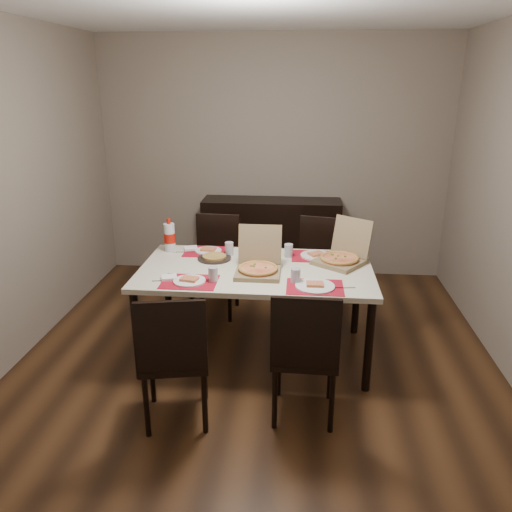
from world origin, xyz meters
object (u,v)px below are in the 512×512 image
(chair_near_right, at_px, (305,351))
(chair_near_left, at_px, (174,355))
(sideboard, at_px, (271,239))
(dining_table, at_px, (256,276))
(chair_far_left, at_px, (216,260))
(dip_bowl, at_px, (272,261))
(pizza_box_center, at_px, (258,266))
(soda_bottle, at_px, (170,237))
(chair_far_right, at_px, (319,264))

(chair_near_right, bearing_deg, chair_near_left, -171.78)
(sideboard, relative_size, dining_table, 0.83)
(chair_near_right, bearing_deg, chair_far_left, 117.49)
(chair_near_right, bearing_deg, dip_bowl, 105.91)
(sideboard, xyz_separation_m, pizza_box_center, (0.01, -1.79, 0.35))
(chair_far_left, height_order, soda_bottle, soda_bottle)
(sideboard, height_order, dip_bowl, sideboard)
(chair_near_left, bearing_deg, soda_bottle, 104.87)
(pizza_box_center, relative_size, dip_bowl, 2.80)
(chair_near_left, height_order, soda_bottle, soda_bottle)
(chair_near_left, xyz_separation_m, pizza_box_center, (0.46, 0.83, 0.29))
(sideboard, xyz_separation_m, dining_table, (-0.02, -1.69, 0.23))
(chair_far_left, distance_m, pizza_box_center, 1.07)
(dining_table, bearing_deg, chair_near_left, -114.70)
(chair_far_right, relative_size, dip_bowl, 7.04)
(chair_near_left, xyz_separation_m, dip_bowl, (0.55, 1.06, 0.25))
(chair_far_left, relative_size, chair_far_right, 1.00)
(chair_far_right, height_order, dip_bowl, chair_far_right)
(sideboard, height_order, chair_near_left, chair_near_left)
(sideboard, xyz_separation_m, chair_near_left, (-0.44, -2.62, 0.06))
(soda_bottle, bearing_deg, chair_near_left, -75.13)
(sideboard, xyz_separation_m, chair_far_right, (0.50, -0.90, 0.06))
(dining_table, height_order, chair_near_right, chair_near_right)
(dining_table, bearing_deg, soda_bottle, 155.55)
(dining_table, distance_m, chair_near_right, 0.92)
(chair_far_right, bearing_deg, chair_near_left, -118.67)
(dip_bowl, distance_m, soda_bottle, 0.92)
(sideboard, height_order, dining_table, sideboard)
(pizza_box_center, distance_m, soda_bottle, 0.92)
(dining_table, xyz_separation_m, chair_near_left, (-0.43, -0.93, -0.17))
(soda_bottle, bearing_deg, sideboard, 59.70)
(soda_bottle, bearing_deg, dip_bowl, -14.04)
(dining_table, distance_m, chair_far_left, 0.94)
(sideboard, height_order, pizza_box_center, pizza_box_center)
(chair_near_right, distance_m, soda_bottle, 1.68)
(chair_near_left, relative_size, chair_far_left, 1.00)
(chair_near_right, distance_m, chair_far_right, 1.61)
(dining_table, height_order, soda_bottle, soda_bottle)
(pizza_box_center, bearing_deg, soda_bottle, 150.58)
(dining_table, xyz_separation_m, chair_far_right, (0.51, 0.79, -0.17))
(chair_far_right, relative_size, pizza_box_center, 2.51)
(chair_near_left, xyz_separation_m, chair_near_right, (0.81, 0.12, 0.00))
(dip_bowl, bearing_deg, chair_near_right, -74.09)
(dining_table, bearing_deg, chair_far_right, 57.01)
(chair_far_right, distance_m, dip_bowl, 0.81)
(dip_bowl, bearing_deg, chair_far_right, 59.13)
(soda_bottle, bearing_deg, dining_table, -24.45)
(chair_far_left, xyz_separation_m, dip_bowl, (0.58, -0.68, 0.25))
(chair_near_right, relative_size, chair_far_right, 1.00)
(sideboard, relative_size, dip_bowl, 11.36)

